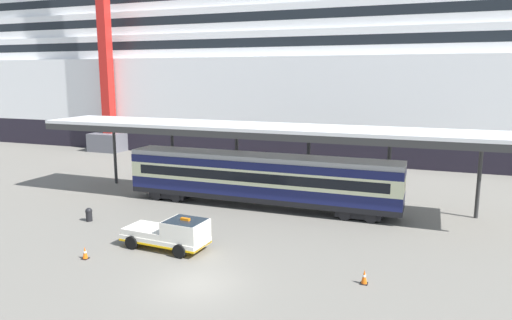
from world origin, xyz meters
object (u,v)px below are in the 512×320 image
Objects in this scene: cruise_ship at (354,49)px; traffic_cone_near at (364,277)px; dockside_crane at (106,2)px; quay_bollard at (89,214)px; service_truck at (172,233)px; train_carriage at (260,178)px; traffic_cone_mid at (85,253)px.

traffic_cone_near is (8.28, -46.54, -13.41)m from cruise_ship.
dockside_crane reaches higher than quay_bollard.
cruise_ship is 47.61m from service_truck.
service_truck is at bearing -17.56° from quay_bollard.
train_carriage is 30.63× the size of traffic_cone_mid.
quay_bollard is at bearing 170.13° from traffic_cone_near.
cruise_ship is 46.51m from quay_bollard.
dockside_crane is 61.85× the size of quay_bollard.
dockside_crane is at bearing 124.33° from quay_bollard.
traffic_cone_near is 0.01× the size of dockside_crane.
cruise_ship reaches higher than traffic_cone_mid.
cruise_ship is 51.05m from traffic_cone_mid.
quay_bollard is at bearing -142.87° from train_carriage.
train_carriage is 12.65m from quay_bollard.
traffic_cone_near is (9.47, -10.94, -1.94)m from train_carriage.
traffic_cone_mid is (-6.73, -48.78, -13.43)m from cruise_ship.
train_carriage is at bearing -91.90° from cruise_ship.
dockside_crane is at bearing 146.11° from train_carriage.
traffic_cone_near is at bearing -49.14° from train_carriage.
service_truck is 43.18m from dockside_crane.
service_truck reaches higher than traffic_cone_mid.
quay_bollard is (18.01, -26.36, -18.80)m from dockside_crane.
train_carriage reaches higher than service_truck.
train_carriage is at bearing 130.86° from traffic_cone_near.
dockside_crane is at bearing -150.07° from cruise_ship.
cruise_ship is 155.85× the size of quay_bollard.
quay_bollard is (-4.44, 5.63, 0.17)m from traffic_cone_mid.
service_truck is 4.90m from traffic_cone_mid.
train_carriage reaches higher than traffic_cone_near.
cruise_ship is at bearing 88.10° from train_carriage.
service_truck is at bearing 38.46° from traffic_cone_mid.
quay_bollard is (-8.24, 2.61, -0.47)m from service_truck.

